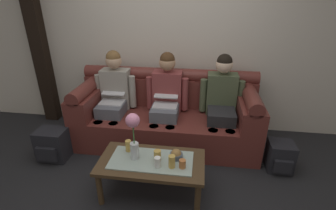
{
  "coord_description": "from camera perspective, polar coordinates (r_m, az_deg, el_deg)",
  "views": [
    {
      "loc": [
        0.44,
        -1.82,
        1.92
      ],
      "look_at": [
        0.05,
        0.93,
        0.64
      ],
      "focal_mm": 26.63,
      "sensor_mm": 36.0,
      "label": 1
    }
  ],
  "objects": [
    {
      "name": "ground_plane",
      "position": [
        2.68,
        -4.19,
        -21.17
      ],
      "size": [
        14.0,
        14.0,
        0.0
      ],
      "primitive_type": "plane",
      "color": "black"
    },
    {
      "name": "back_wall_patterned",
      "position": [
        3.57,
        0.88,
        17.13
      ],
      "size": [
        6.0,
        0.12,
        2.9
      ],
      "primitive_type": "cube",
      "color": "beige",
      "rests_on": "ground_plane"
    },
    {
      "name": "timber_pillar",
      "position": [
        4.17,
        -27.98,
        15.5
      ],
      "size": [
        0.2,
        0.2,
        2.9
      ],
      "primitive_type": "cube",
      "color": "black",
      "rests_on": "ground_plane"
    },
    {
      "name": "couch",
      "position": [
        3.39,
        -0.35,
        -2.52
      ],
      "size": [
        2.38,
        0.88,
        0.96
      ],
      "color": "maroon",
      "rests_on": "ground_plane"
    },
    {
      "name": "person_left",
      "position": [
        3.43,
        -12.25,
        2.57
      ],
      "size": [
        0.56,
        0.67,
        1.22
      ],
      "color": "#595B66",
      "rests_on": "ground_plane"
    },
    {
      "name": "person_middle",
      "position": [
        3.27,
        -0.38,
        1.98
      ],
      "size": [
        0.56,
        0.67,
        1.22
      ],
      "color": "#595B66",
      "rests_on": "ground_plane"
    },
    {
      "name": "person_right",
      "position": [
        3.25,
        12.17,
        1.28
      ],
      "size": [
        0.56,
        0.67,
        1.22
      ],
      "color": "#232326",
      "rests_on": "ground_plane"
    },
    {
      "name": "coffee_table",
      "position": [
        2.54,
        -3.8,
        -13.42
      ],
      "size": [
        1.04,
        0.54,
        0.41
      ],
      "color": "#47331E",
      "rests_on": "ground_plane"
    },
    {
      "name": "flower_vase",
      "position": [
        2.37,
        -7.95,
        -5.87
      ],
      "size": [
        0.13,
        0.13,
        0.49
      ],
      "color": "silver",
      "rests_on": "coffee_table"
    },
    {
      "name": "snack_bowl",
      "position": [
        2.5,
        1.88,
        -11.32
      ],
      "size": [
        0.13,
        0.13,
        0.11
      ],
      "color": "#4C5666",
      "rests_on": "coffee_table"
    },
    {
      "name": "cup_near_left",
      "position": [
        2.46,
        -2.43,
        -11.48
      ],
      "size": [
        0.07,
        0.07,
        0.11
      ],
      "primitive_type": "cylinder",
      "color": "gold",
      "rests_on": "coffee_table"
    },
    {
      "name": "cup_near_right",
      "position": [
        2.39,
        -2.43,
        -12.94
      ],
      "size": [
        0.06,
        0.06,
        0.1
      ],
      "primitive_type": "cylinder",
      "color": "white",
      "rests_on": "coffee_table"
    },
    {
      "name": "cup_far_center",
      "position": [
        2.38,
        3.32,
        -13.29
      ],
      "size": [
        0.06,
        0.06,
        0.08
      ],
      "primitive_type": "cylinder",
      "color": "#B26633",
      "rests_on": "coffee_table"
    },
    {
      "name": "cup_far_left",
      "position": [
        2.37,
        0.88,
        -12.81
      ],
      "size": [
        0.06,
        0.06,
        0.12
      ],
      "primitive_type": "cylinder",
      "color": "gold",
      "rests_on": "coffee_table"
    },
    {
      "name": "cup_far_right",
      "position": [
        2.62,
        -9.05,
        -9.21
      ],
      "size": [
        0.06,
        0.06,
        0.12
      ],
      "primitive_type": "cylinder",
      "color": "gold",
      "rests_on": "coffee_table"
    },
    {
      "name": "backpack_right",
      "position": [
        3.21,
        24.27,
        -10.73
      ],
      "size": [
        0.28,
        0.31,
        0.35
      ],
      "color": "black",
      "rests_on": "ground_plane"
    },
    {
      "name": "backpack_left",
      "position": [
        3.41,
        -24.84,
        -8.26
      ],
      "size": [
        0.36,
        0.31,
        0.39
      ],
      "color": "black",
      "rests_on": "ground_plane"
    }
  ]
}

